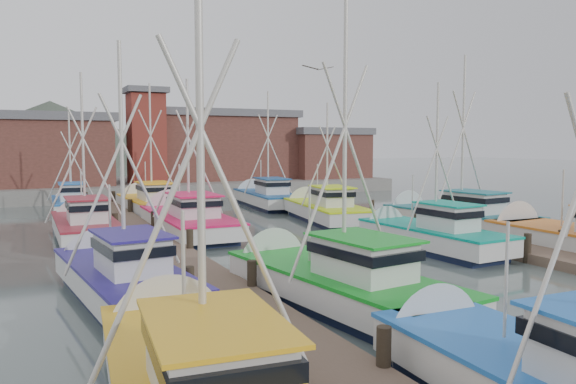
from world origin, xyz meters
name	(u,v)px	position (x,y,z in m)	size (l,w,h in m)	color
ground	(375,267)	(0.00, 0.00, 0.00)	(260.00, 260.00, 0.00)	#43514E
dock_left	(172,259)	(-7.00, 4.04, 0.21)	(2.30, 46.00, 1.50)	brown
dock_right	(444,234)	(7.00, 4.04, 0.21)	(2.30, 46.00, 1.50)	brown
quay	(159,186)	(0.00, 37.00, 0.60)	(44.00, 16.00, 1.20)	gray
shed_left	(36,149)	(-11.00, 35.00, 4.34)	(12.72, 8.48, 6.20)	brown
shed_center	(217,144)	(6.00, 37.00, 4.69)	(14.84, 9.54, 6.90)	brown
shed_right	(325,152)	(17.00, 34.00, 3.84)	(8.48, 6.36, 5.20)	brown
lookout_tower	(146,135)	(-2.00, 33.00, 5.55)	(3.60, 3.60, 8.50)	maroon
distant_hills	(17,165)	(-12.76, 122.59, 0.00)	(175.00, 140.00, 42.00)	#424B3F
boat_0	(543,383)	(-4.36, -11.41, 0.68)	(3.11, 8.53, 7.63)	black
boat_2	(195,381)	(-9.79, -8.72, 0.68)	(3.66, 9.33, 8.84)	black
boat_4	(329,281)	(-4.12, -3.52, 0.68)	(3.98, 9.51, 9.63)	black
boat_5	(425,235)	(4.08, 2.01, 0.68)	(3.25, 8.33, 8.10)	black
boat_6	(119,277)	(-9.73, -0.18, 0.68)	(3.51, 8.84, 8.52)	black
boat_8	(185,220)	(-4.43, 11.48, 0.68)	(3.78, 10.43, 9.12)	black
boat_9	(323,210)	(4.61, 12.43, 0.68)	(4.22, 9.56, 8.06)	black
boat_10	(84,226)	(-9.58, 11.47, 0.68)	(3.67, 8.80, 8.93)	black
boat_11	(450,217)	(9.40, 6.30, 0.69)	(4.21, 9.81, 10.44)	black
boat_12	(149,204)	(-4.41, 20.67, 0.68)	(3.88, 9.55, 9.63)	black
boat_13	(265,197)	(4.52, 21.31, 0.68)	(3.82, 9.60, 9.49)	black
boat_14	(71,205)	(-9.32, 22.17, 0.68)	(3.05, 7.72, 7.46)	black
gull_far	(318,68)	(-0.01, 4.72, 8.21)	(1.55, 0.64, 0.24)	gray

